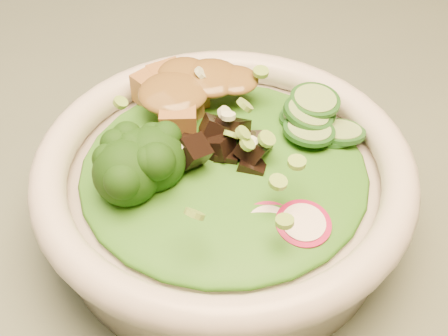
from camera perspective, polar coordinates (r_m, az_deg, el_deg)
name	(u,v)px	position (r m, az deg, el deg)	size (l,w,h in m)	color
salad_bowl	(224,188)	(0.43, 0.00, -1.82)	(0.26, 0.26, 0.07)	beige
lettuce_bed	(224,167)	(0.42, 0.00, 0.10)	(0.20, 0.20, 0.02)	#266B16
broccoli_florets	(138,179)	(0.39, -7.85, -1.04)	(0.08, 0.07, 0.04)	black
radish_slices	(272,228)	(0.38, 4.38, -5.54)	(0.11, 0.04, 0.02)	maroon
cucumber_slices	(307,130)	(0.43, 7.63, 3.43)	(0.07, 0.07, 0.03)	#88AD60
mushroom_heap	(217,142)	(0.42, -0.66, 2.41)	(0.07, 0.07, 0.04)	black
tofu_cubes	(192,102)	(0.45, -2.98, 6.04)	(0.09, 0.06, 0.03)	olive
peanut_sauce	(191,88)	(0.45, -3.04, 7.30)	(0.07, 0.05, 0.02)	brown
scallion_garnish	(224,142)	(0.40, 0.00, 2.41)	(0.18, 0.18, 0.02)	#77AE3D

